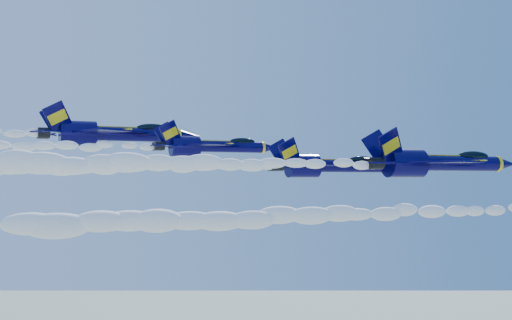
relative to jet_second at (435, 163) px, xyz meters
name	(u,v)px	position (x,y,z in m)	size (l,w,h in m)	color
smoke_trail_jet_lead	(315,215)	(-19.81, -11.59, -4.63)	(46.34, 1.98, 1.78)	white
jet_second	(435,163)	(0.00, 0.00, 0.00)	(18.85, 15.47, 7.01)	#06023B
smoke_trail_jet_second	(138,164)	(-31.23, 0.00, -0.48)	(46.34, 2.40, 2.16)	white
jet_third	(329,165)	(-9.00, 6.41, -0.24)	(15.78, 12.94, 5.86)	#06023B
smoke_trail_jet_third	(39,167)	(-38.91, 6.41, -0.69)	(46.34, 2.01, 1.81)	white
jet_fourth	(210,146)	(-18.30, 18.77, 2.27)	(15.79, 12.95, 5.87)	#06023B
jet_fifth	(111,133)	(-28.76, 25.58, 3.93)	(19.96, 16.37, 7.42)	#06023B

